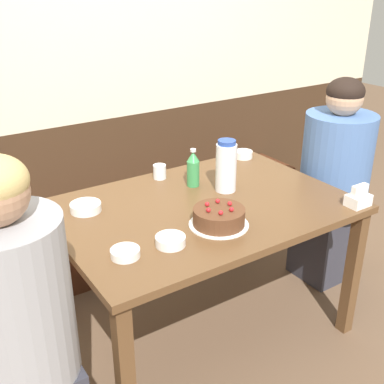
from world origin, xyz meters
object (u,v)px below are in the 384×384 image
(bowl_soup_white, at_px, (86,207))
(glass_water_tall, at_px, (160,172))
(birthday_cake, at_px, (219,217))
(bowl_rice_small, at_px, (170,241))
(bowl_side_dish, at_px, (125,253))
(water_pitcher, at_px, (226,166))
(person_pale_blue_shirt, at_px, (20,330))
(napkin_holder, at_px, (358,198))
(bench_seat, at_px, (129,230))
(person_teal_shirt, at_px, (334,183))
(bowl_sauce_shallow, at_px, (243,154))
(soju_bottle, at_px, (193,169))

(bowl_soup_white, distance_m, glass_water_tall, 0.50)
(bowl_soup_white, bearing_deg, birthday_cake, -46.11)
(bowl_rice_small, relative_size, bowl_side_dish, 1.07)
(water_pitcher, relative_size, bowl_side_dish, 2.30)
(glass_water_tall, xyz_separation_m, person_pale_blue_shirt, (-0.93, -0.67, -0.14))
(water_pitcher, xyz_separation_m, napkin_holder, (0.41, -0.48, -0.09))
(bench_seat, distance_m, water_pitcher, 1.02)
(bowl_soup_white, height_order, person_teal_shirt, person_teal_shirt)
(bowl_soup_white, relative_size, bowl_rice_small, 1.16)
(water_pitcher, bearing_deg, bowl_soup_white, 166.45)
(bowl_rice_small, bearing_deg, bench_seat, 73.49)
(bowl_rice_small, distance_m, person_pale_blue_shirt, 0.64)
(water_pitcher, relative_size, person_pale_blue_shirt, 0.21)
(bowl_sauce_shallow, distance_m, person_teal_shirt, 0.55)
(bench_seat, xyz_separation_m, person_pale_blue_shirt, (-0.94, -1.11, 0.41))
(napkin_holder, bearing_deg, bowl_sauce_shallow, 92.68)
(soju_bottle, xyz_separation_m, bowl_rice_small, (-0.41, -0.45, -0.07))
(birthday_cake, distance_m, glass_water_tall, 0.60)
(birthday_cake, xyz_separation_m, bowl_sauce_shallow, (0.62, 0.60, -0.02))
(soju_bottle, height_order, bowl_side_dish, soju_bottle)
(bowl_soup_white, xyz_separation_m, person_pale_blue_shirt, (-0.46, -0.52, -0.13))
(bowl_soup_white, distance_m, person_pale_blue_shirt, 0.70)
(glass_water_tall, bearing_deg, bowl_soup_white, -162.31)
(bench_seat, bearing_deg, bowl_soup_white, -129.06)
(water_pitcher, height_order, soju_bottle, water_pitcher)
(water_pitcher, relative_size, bowl_soup_white, 1.86)
(napkin_holder, bearing_deg, glass_water_tall, 127.33)
(bowl_sauce_shallow, bearing_deg, soju_bottle, -159.20)
(bowl_sauce_shallow, bearing_deg, bench_seat, 141.99)
(napkin_holder, bearing_deg, person_pale_blue_shirt, 175.22)
(glass_water_tall, bearing_deg, bowl_sauce_shallow, 0.38)
(bench_seat, bearing_deg, person_pale_blue_shirt, -130.20)
(bench_seat, relative_size, person_pale_blue_shirt, 2.03)
(birthday_cake, relative_size, napkin_holder, 2.37)
(glass_water_tall, relative_size, person_pale_blue_shirt, 0.06)
(bowl_soup_white, bearing_deg, glass_water_tall, 17.69)
(glass_water_tall, bearing_deg, bowl_rice_small, -116.34)
(person_teal_shirt, bearing_deg, napkin_holder, 51.52)
(birthday_cake, xyz_separation_m, bowl_rice_small, (-0.26, -0.03, -0.02))
(bowl_side_dish, bearing_deg, bowl_sauce_shallow, 29.62)
(water_pitcher, height_order, glass_water_tall, water_pitcher)
(bowl_rice_small, distance_m, person_teal_shirt, 1.29)
(bowl_soup_white, xyz_separation_m, person_teal_shirt, (1.43, -0.22, -0.14))
(napkin_holder, xyz_separation_m, bowl_soup_white, (-1.09, 0.65, -0.02))
(soju_bottle, distance_m, bowl_rice_small, 0.61)
(soju_bottle, height_order, bowl_rice_small, soju_bottle)
(birthday_cake, distance_m, soju_bottle, 0.45)
(soju_bottle, height_order, person_teal_shirt, person_teal_shirt)
(water_pitcher, relative_size, person_teal_shirt, 0.21)
(birthday_cake, bearing_deg, napkin_holder, -17.04)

